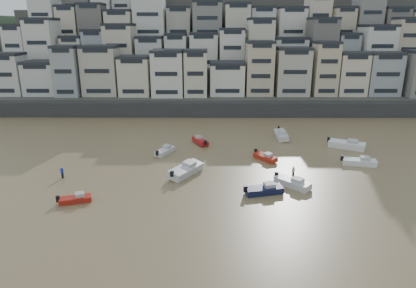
{
  "coord_description": "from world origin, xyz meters",
  "views": [
    {
      "loc": [
        7.07,
        -23.7,
        21.13
      ],
      "look_at": [
        6.76,
        30.0,
        4.0
      ],
      "focal_mm": 32.0,
      "sensor_mm": 36.0,
      "label": 1
    }
  ],
  "objects_px": {
    "boat_a": "(264,189)",
    "person_blue": "(62,172)",
    "boat_c": "(186,169)",
    "boat_i": "(281,134)",
    "boat_j": "(75,198)",
    "boat_d": "(360,161)",
    "boat_e": "(265,156)",
    "boat_g": "(347,143)",
    "person_pink": "(293,172)",
    "boat_f": "(165,150)",
    "boat_b": "(293,181)",
    "boat_h": "(200,140)"
  },
  "relations": [
    {
      "from": "boat_e",
      "to": "boat_j",
      "type": "relative_size",
      "value": 1.14
    },
    {
      "from": "boat_d",
      "to": "boat_h",
      "type": "relative_size",
      "value": 1.13
    },
    {
      "from": "boat_a",
      "to": "boat_i",
      "type": "height_order",
      "value": "boat_i"
    },
    {
      "from": "person_pink",
      "to": "boat_j",
      "type": "bearing_deg",
      "value": -164.15
    },
    {
      "from": "boat_b",
      "to": "boat_g",
      "type": "xyz_separation_m",
      "value": [
        13.38,
        16.89,
        0.16
      ]
    },
    {
      "from": "boat_b",
      "to": "boat_f",
      "type": "bearing_deg",
      "value": -169.88
    },
    {
      "from": "boat_d",
      "to": "boat_i",
      "type": "distance_m",
      "value": 17.69
    },
    {
      "from": "boat_f",
      "to": "boat_i",
      "type": "bearing_deg",
      "value": -40.96
    },
    {
      "from": "boat_b",
      "to": "boat_j",
      "type": "relative_size",
      "value": 1.34
    },
    {
      "from": "boat_j",
      "to": "person_pink",
      "type": "bearing_deg",
      "value": -1.33
    },
    {
      "from": "boat_h",
      "to": "boat_i",
      "type": "distance_m",
      "value": 16.32
    },
    {
      "from": "boat_c",
      "to": "person_blue",
      "type": "height_order",
      "value": "boat_c"
    },
    {
      "from": "boat_e",
      "to": "boat_b",
      "type": "bearing_deg",
      "value": -24.23
    },
    {
      "from": "boat_c",
      "to": "boat_i",
      "type": "distance_m",
      "value": 25.94
    },
    {
      "from": "boat_a",
      "to": "boat_e",
      "type": "height_order",
      "value": "boat_a"
    },
    {
      "from": "boat_e",
      "to": "person_pink",
      "type": "relative_size",
      "value": 2.78
    },
    {
      "from": "boat_c",
      "to": "boat_j",
      "type": "height_order",
      "value": "boat_c"
    },
    {
      "from": "boat_g",
      "to": "boat_j",
      "type": "relative_size",
      "value": 1.62
    },
    {
      "from": "boat_d",
      "to": "person_pink",
      "type": "xyz_separation_m",
      "value": [
        -11.61,
        -5.09,
        0.11
      ]
    },
    {
      "from": "boat_d",
      "to": "boat_j",
      "type": "distance_m",
      "value": 42.79
    },
    {
      "from": "boat_d",
      "to": "boat_e",
      "type": "relative_size",
      "value": 1.16
    },
    {
      "from": "boat_e",
      "to": "boat_j",
      "type": "height_order",
      "value": "boat_e"
    },
    {
      "from": "person_blue",
      "to": "boat_c",
      "type": "bearing_deg",
      "value": 3.89
    },
    {
      "from": "boat_a",
      "to": "boat_i",
      "type": "bearing_deg",
      "value": 60.8
    },
    {
      "from": "boat_f",
      "to": "boat_h",
      "type": "xyz_separation_m",
      "value": [
        5.95,
        5.82,
        -0.01
      ]
    },
    {
      "from": "boat_c",
      "to": "boat_i",
      "type": "xyz_separation_m",
      "value": [
        17.6,
        19.06,
        -0.05
      ]
    },
    {
      "from": "boat_g",
      "to": "person_pink",
      "type": "bearing_deg",
      "value": -104.52
    },
    {
      "from": "boat_f",
      "to": "boat_b",
      "type": "bearing_deg",
      "value": -99.91
    },
    {
      "from": "boat_a",
      "to": "boat_d",
      "type": "height_order",
      "value": "boat_d"
    },
    {
      "from": "boat_c",
      "to": "person_blue",
      "type": "distance_m",
      "value": 17.95
    },
    {
      "from": "boat_a",
      "to": "boat_j",
      "type": "bearing_deg",
      "value": 172.18
    },
    {
      "from": "boat_i",
      "to": "boat_f",
      "type": "bearing_deg",
      "value": -66.1
    },
    {
      "from": "boat_a",
      "to": "boat_c",
      "type": "relative_size",
      "value": 0.78
    },
    {
      "from": "boat_g",
      "to": "boat_c",
      "type": "bearing_deg",
      "value": -127.44
    },
    {
      "from": "boat_c",
      "to": "boat_j",
      "type": "xyz_separation_m",
      "value": [
        -13.32,
        -9.06,
        -0.38
      ]
    },
    {
      "from": "boat_c",
      "to": "person_pink",
      "type": "relative_size",
      "value": 4.04
    },
    {
      "from": "boat_a",
      "to": "boat_h",
      "type": "height_order",
      "value": "boat_a"
    },
    {
      "from": "boat_c",
      "to": "boat_f",
      "type": "xyz_separation_m",
      "value": [
        -4.23,
        9.53,
        -0.27
      ]
    },
    {
      "from": "boat_d",
      "to": "boat_g",
      "type": "relative_size",
      "value": 0.82
    },
    {
      "from": "boat_a",
      "to": "boat_i",
      "type": "relative_size",
      "value": 0.82
    },
    {
      "from": "boat_a",
      "to": "person_blue",
      "type": "xyz_separation_m",
      "value": [
        -28.61,
        5.22,
        0.12
      ]
    },
    {
      "from": "boat_g",
      "to": "person_blue",
      "type": "bearing_deg",
      "value": -134.9
    },
    {
      "from": "boat_d",
      "to": "boat_j",
      "type": "bearing_deg",
      "value": -149.44
    },
    {
      "from": "boat_c",
      "to": "person_pink",
      "type": "bearing_deg",
      "value": -60.61
    },
    {
      "from": "boat_e",
      "to": "boat_g",
      "type": "height_order",
      "value": "boat_g"
    },
    {
      "from": "boat_h",
      "to": "boat_e",
      "type": "bearing_deg",
      "value": -155.24
    },
    {
      "from": "boat_a",
      "to": "boat_c",
      "type": "distance_m",
      "value": 12.48
    },
    {
      "from": "boat_c",
      "to": "boat_j",
      "type": "distance_m",
      "value": 16.11
    },
    {
      "from": "boat_e",
      "to": "boat_a",
      "type": "bearing_deg",
      "value": -45.01
    },
    {
      "from": "boat_b",
      "to": "person_pink",
      "type": "height_order",
      "value": "person_pink"
    }
  ]
}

